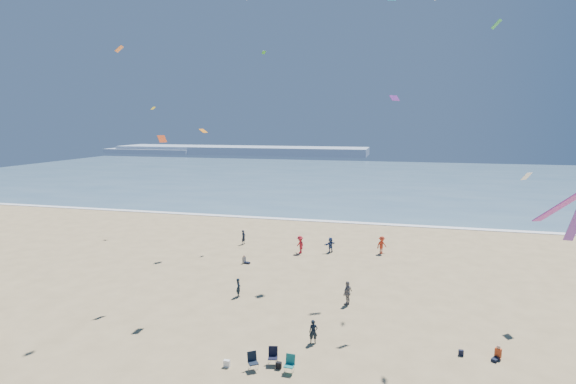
# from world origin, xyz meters

# --- Properties ---
(ocean) EXTENTS (220.00, 100.00, 0.06)m
(ocean) POSITION_xyz_m (0.00, 95.00, 0.03)
(ocean) COLOR #476B84
(ocean) RESTS_ON ground
(surf_line) EXTENTS (220.00, 1.20, 0.08)m
(surf_line) POSITION_xyz_m (0.00, 45.00, 0.04)
(surf_line) COLOR white
(surf_line) RESTS_ON ground
(headland_far) EXTENTS (110.00, 20.00, 3.20)m
(headland_far) POSITION_xyz_m (-60.00, 170.00, 1.60)
(headland_far) COLOR #7A8EA8
(headland_far) RESTS_ON ground
(headland_near) EXTENTS (40.00, 14.00, 2.00)m
(headland_near) POSITION_xyz_m (-100.00, 165.00, 1.00)
(headland_near) COLOR #7A8EA8
(headland_near) RESTS_ON ground
(standing_flyers) EXTENTS (33.08, 36.71, 1.85)m
(standing_flyers) POSITION_xyz_m (3.66, 15.96, 0.83)
(standing_flyers) COLOR slate
(standing_flyers) RESTS_ON ground
(chair_cluster) EXTENTS (2.74, 1.57, 1.00)m
(chair_cluster) POSITION_xyz_m (1.33, 6.96, 0.50)
(chair_cluster) COLOR black
(chair_cluster) RESTS_ON ground
(white_tote) EXTENTS (0.35, 0.20, 0.40)m
(white_tote) POSITION_xyz_m (-1.19, 6.61, 0.20)
(white_tote) COLOR white
(white_tote) RESTS_ON ground
(black_backpack) EXTENTS (0.30, 0.22, 0.38)m
(black_backpack) POSITION_xyz_m (1.68, 7.14, 0.19)
(black_backpack) COLOR black
(black_backpack) RESTS_ON ground
(navy_bag) EXTENTS (0.28, 0.18, 0.34)m
(navy_bag) POSITION_xyz_m (11.73, 11.12, 0.17)
(navy_bag) COLOR black
(navy_bag) RESTS_ON ground
(kites_aloft) EXTENTS (50.83, 38.43, 26.02)m
(kites_aloft) POSITION_xyz_m (9.08, 13.04, 15.45)
(kites_aloft) COLOR #752B8F
(kites_aloft) RESTS_ON ground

